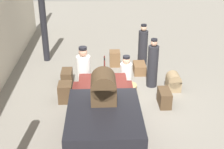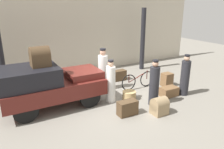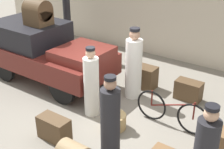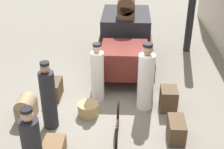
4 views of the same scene
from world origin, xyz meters
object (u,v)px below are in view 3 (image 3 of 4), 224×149
Objects in this scene: wicker_basket at (114,121)px; trunk_on_truck_roof at (38,13)px; suitcase_small_leather at (54,128)px; trunk_umber_medium at (146,77)px; porter_lifting_near_truck at (110,123)px; conductor_in_dark_uniform at (134,66)px; porter_carrying_trunk at (91,85)px; bicycle at (171,112)px; suitcase_tan_flat at (188,90)px; truck at (46,50)px.

wicker_basket is 0.78× the size of trunk_on_truck_roof.
suitcase_small_leather is 3.16m from trunk_umber_medium.
trunk_on_truck_roof is at bearing 164.20° from wicker_basket.
conductor_in_dark_uniform reaches higher than porter_lifting_near_truck.
porter_lifting_near_truck is 1.64m from porter_carrying_trunk.
porter_carrying_trunk is (-1.28, 1.03, -0.03)m from porter_lifting_near_truck.
trunk_on_truck_roof is (-4.15, 0.11, 1.57)m from bicycle.
bicycle is 2.56m from suitcase_small_leather.
conductor_in_dark_uniform is 2.79× the size of suitcase_tan_flat.
suitcase_tan_flat is at bearing 2.73° from trunk_umber_medium.
conductor_in_dark_uniform is (-0.94, 2.32, 0.04)m from porter_lifting_near_truck.
wicker_basket is (2.96, -0.89, -0.74)m from truck.
wicker_basket is at bearing -16.74° from truck.
porter_lifting_near_truck is (3.49, -1.75, -0.10)m from truck.
porter_lifting_near_truck is at bearing -67.92° from conductor_in_dark_uniform.
bicycle is 1.03× the size of porter_carrying_trunk.
conductor_in_dark_uniform is (2.54, 0.57, -0.06)m from truck.
truck is at bearing 153.36° from porter_lifting_near_truck.
suitcase_small_leather reaches higher than suitcase_tan_flat.
suitcase_small_leather is at bearing -91.37° from porter_carrying_trunk.
truck is at bearing 163.26° from wicker_basket.
porter_lifting_near_truck reaches higher than trunk_umber_medium.
suitcase_tan_flat is at bearing 96.90° from bicycle.
trunk_on_truck_roof is at bearing 154.53° from porter_lifting_near_truck.
porter_lifting_near_truck reaches higher than bicycle.
trunk_umber_medium is at bearing 23.39° from trunk_on_truck_roof.
trunk_on_truck_roof is (-2.37, 1.94, 1.69)m from suitcase_small_leather.
trunk_on_truck_roof is (-3.98, -1.25, 1.69)m from suitcase_tan_flat.
suitcase_tan_flat is at bearing 17.48° from trunk_on_truck_roof.
porter_lifting_near_truck reaches higher than suitcase_tan_flat.
porter_carrying_trunk is at bearing -17.94° from truck.
trunk_on_truck_roof is at bearing 163.38° from porter_carrying_trunk.
truck is 5.44× the size of suitcase_tan_flat.
bicycle reaches higher than suitcase_tan_flat.
porter_lifting_near_truck is 3.07m from suitcase_tan_flat.
trunk_umber_medium reaches higher than wicker_basket.
truck is 3.18m from wicker_basket.
bicycle is 2.59× the size of suitcase_tan_flat.
conductor_in_dark_uniform is 3.00m from trunk_on_truck_roof.
suitcase_small_leather is (-0.78, -1.05, 0.09)m from wicker_basket.
truck is 2.10× the size of bicycle.
porter_carrying_trunk is at bearing 141.00° from porter_lifting_near_truck.
truck is at bearing -155.12° from trunk_umber_medium.
trunk_umber_medium reaches higher than suitcase_small_leather.
wicker_basket is at bearing -141.75° from bicycle.
bicycle reaches higher than trunk_umber_medium.
truck reaches higher than suitcase_small_leather.
trunk_on_truck_roof is at bearing -156.61° from trunk_umber_medium.
wicker_basket is 2.13m from trunk_umber_medium.
porter_carrying_trunk reaches higher than truck.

